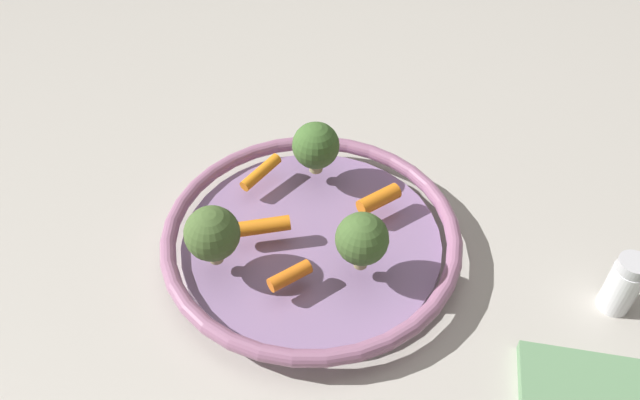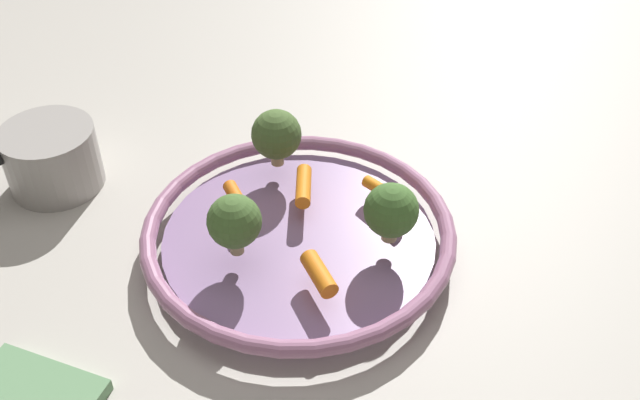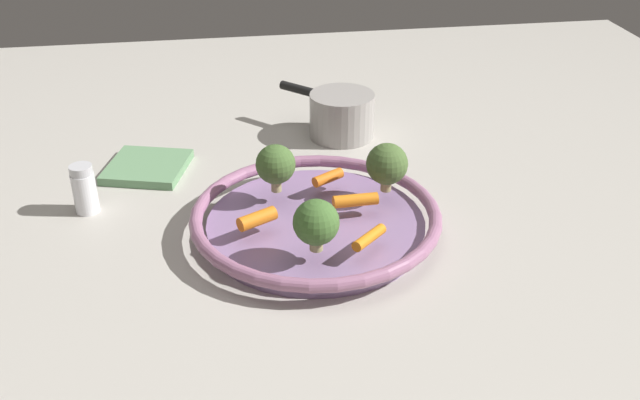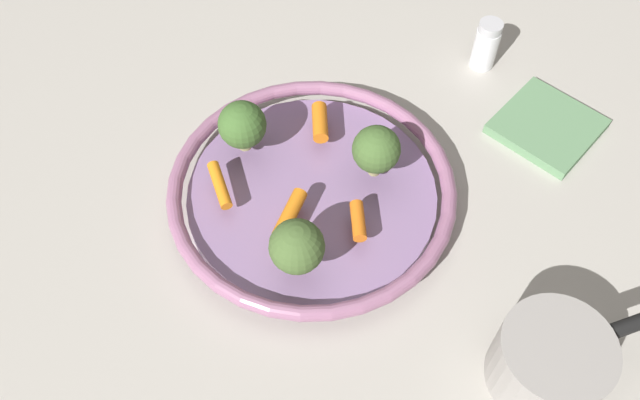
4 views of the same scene
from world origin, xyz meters
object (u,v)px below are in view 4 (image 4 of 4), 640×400
Objects in this scene: broccoli_floret_mid at (242,125)px; saucepan at (551,361)px; baby_carrot_left at (220,185)px; baby_carrot_back at (288,213)px; dish_towel at (547,126)px; broccoli_floret_small at (297,247)px; serving_bowl at (312,192)px; salt_shaker at (486,45)px; baby_carrot_center at (320,122)px; broccoli_floret_edge at (376,150)px; baby_carrot_near_rim at (358,221)px.

broccoli_floret_mid reaches higher than saucepan.
baby_carrot_left is 0.09m from baby_carrot_back.
saucepan is at bearing -5.31° from baby_carrot_left.
broccoli_floret_mid is 0.41m from dish_towel.
broccoli_floret_small is 0.28m from saucepan.
serving_bowl is 0.34m from salt_shaker.
baby_carrot_left is 0.08m from broccoli_floret_mid.
broccoli_floret_mid is (-0.14, 0.12, -0.00)m from broccoli_floret_small.
broccoli_floret_edge is (0.09, -0.03, 0.03)m from baby_carrot_center.
baby_carrot_center is at bearing -120.43° from salt_shaker.
dish_towel is at bearing 61.27° from broccoli_floret_small.
broccoli_floret_small is 1.05× the size of broccoli_floret_mid.
baby_carrot_near_rim is at bearing -119.76° from dish_towel.
saucepan reaches higher than baby_carrot_near_rim.
baby_carrot_left is 1.29× the size of baby_carrot_near_rim.
broccoli_floret_small reaches higher than baby_carrot_near_rim.
baby_carrot_center is 0.85× the size of baby_carrot_back.
broccoli_floret_mid is at bearing 171.74° from serving_bowl.
baby_carrot_near_rim is 0.40× the size of dish_towel.
saucepan is (0.34, -0.18, -0.01)m from baby_carrot_center.
baby_carrot_left reaches higher than dish_towel.
dish_towel is at bearing 31.73° from baby_carrot_center.
baby_carrot_center reaches higher than baby_carrot_near_rim.
broccoli_floret_mid is at bearing 165.84° from baby_carrot_near_rim.
baby_carrot_center reaches higher than baby_carrot_left.
baby_carrot_center is 0.14m from baby_carrot_back.
broccoli_floret_edge is 0.45× the size of saucepan.
serving_bowl is at bearing 108.92° from broccoli_floret_small.
serving_bowl is at bearing -8.26° from broccoli_floret_mid.
baby_carrot_center is at bearing 109.27° from broccoli_floret_small.
broccoli_floret_edge is at bearing -100.66° from salt_shaker.
baby_carrot_back is at bearing -160.65° from baby_carrot_near_rim.
baby_carrot_center reaches higher than serving_bowl.
baby_carrot_back is (-0.08, -0.03, 0.00)m from baby_carrot_near_rim.
saucepan is at bearing -75.73° from dish_towel.
broccoli_floret_edge is (-0.01, 0.08, 0.03)m from baby_carrot_near_rim.
broccoli_floret_small reaches higher than dish_towel.
salt_shaker is (0.07, 0.43, -0.04)m from broccoli_floret_small.
serving_bowl is 0.08m from baby_carrot_near_rim.
broccoli_floret_small is (0.07, -0.19, 0.03)m from baby_carrot_center.
serving_bowl is at bearing 30.39° from baby_carrot_left.
serving_bowl is 0.33m from saucepan.
broccoli_floret_mid reaches higher than baby_carrot_near_rim.
salt_shaker is (0.04, 0.35, -0.01)m from baby_carrot_near_rim.
baby_carrot_near_rim is at bearing -47.35° from baby_carrot_center.
salt_shaker is 0.62× the size of dish_towel.
baby_carrot_left is 0.15m from broccoli_floret_small.
broccoli_floret_edge is 0.28m from salt_shaker.
broccoli_floret_mid is (-0.07, -0.07, 0.03)m from baby_carrot_center.
baby_carrot_near_rim is 0.32m from dish_towel.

